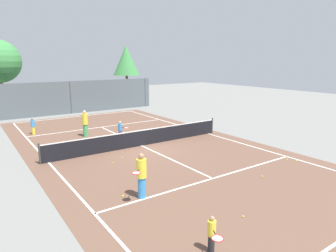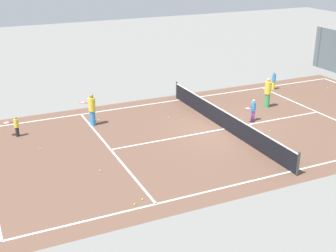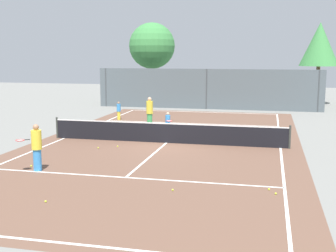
{
  "view_description": "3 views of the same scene",
  "coord_description": "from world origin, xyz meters",
  "px_view_note": "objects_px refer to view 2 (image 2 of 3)",
  "views": [
    {
      "loc": [
        -8.74,
        -15.53,
        5.15
      ],
      "look_at": [
        1.15,
        -1.23,
        1.33
      ],
      "focal_mm": 31.87,
      "sensor_mm": 36.0,
      "label": 1
    },
    {
      "loc": [
        19.34,
        -12.32,
        9.13
      ],
      "look_at": [
        0.11,
        -3.4,
        0.78
      ],
      "focal_mm": 48.78,
      "sensor_mm": 36.0,
      "label": 2
    },
    {
      "loc": [
        4.91,
        -20.93,
        4.37
      ],
      "look_at": [
        0.58,
        -2.17,
        1.22
      ],
      "focal_mm": 47.21,
      "sensor_mm": 36.0,
      "label": 3
    }
  ],
  "objects_px": {
    "player_0": "(274,81)",
    "tennis_ball_6": "(134,204)",
    "player_4": "(92,109)",
    "tennis_ball_1": "(169,117)",
    "tennis_ball_3": "(142,199)",
    "tennis_ball_4": "(183,120)",
    "player_3": "(253,110)",
    "tennis_ball_2": "(270,131)",
    "tennis_ball_5": "(40,149)",
    "ball_crate": "(239,126)",
    "player_1": "(16,126)",
    "tennis_ball_7": "(327,88)",
    "tennis_ball_0": "(100,171)",
    "tennis_ball_8": "(99,120)",
    "player_2": "(268,92)"
  },
  "relations": [
    {
      "from": "player_4",
      "to": "tennis_ball_8",
      "type": "distance_m",
      "value": 1.17
    },
    {
      "from": "tennis_ball_0",
      "to": "player_1",
      "type": "bearing_deg",
      "value": -154.12
    },
    {
      "from": "player_1",
      "to": "tennis_ball_2",
      "type": "distance_m",
      "value": 13.24
    },
    {
      "from": "player_1",
      "to": "tennis_ball_6",
      "type": "distance_m",
      "value": 9.4
    },
    {
      "from": "tennis_ball_1",
      "to": "tennis_ball_6",
      "type": "xyz_separation_m",
      "value": [
        8.03,
        -5.17,
        0.0
      ]
    },
    {
      "from": "player_3",
      "to": "tennis_ball_8",
      "type": "relative_size",
      "value": 19.07
    },
    {
      "from": "player_3",
      "to": "tennis_ball_1",
      "type": "height_order",
      "value": "player_3"
    },
    {
      "from": "player_3",
      "to": "tennis_ball_2",
      "type": "bearing_deg",
      "value": -2.13
    },
    {
      "from": "tennis_ball_6",
      "to": "player_2",
      "type": "bearing_deg",
      "value": 122.41
    },
    {
      "from": "tennis_ball_2",
      "to": "tennis_ball_3",
      "type": "bearing_deg",
      "value": -67.21
    },
    {
      "from": "ball_crate",
      "to": "tennis_ball_5",
      "type": "xyz_separation_m",
      "value": [
        -1.84,
        -10.13,
        -0.15
      ]
    },
    {
      "from": "player_3",
      "to": "player_4",
      "type": "relative_size",
      "value": 0.7
    },
    {
      "from": "player_0",
      "to": "tennis_ball_7",
      "type": "relative_size",
      "value": 18.54
    },
    {
      "from": "player_3",
      "to": "tennis_ball_0",
      "type": "relative_size",
      "value": 19.07
    },
    {
      "from": "ball_crate",
      "to": "tennis_ball_0",
      "type": "height_order",
      "value": "ball_crate"
    },
    {
      "from": "player_2",
      "to": "tennis_ball_8",
      "type": "distance_m",
      "value": 10.24
    },
    {
      "from": "tennis_ball_3",
      "to": "tennis_ball_8",
      "type": "xyz_separation_m",
      "value": [
        -9.1,
        1.01,
        0.0
      ]
    },
    {
      "from": "tennis_ball_1",
      "to": "tennis_ball_8",
      "type": "relative_size",
      "value": 1.0
    },
    {
      "from": "player_4",
      "to": "tennis_ball_4",
      "type": "xyz_separation_m",
      "value": [
        1.51,
        4.78,
        -0.89
      ]
    },
    {
      "from": "player_0",
      "to": "tennis_ball_3",
      "type": "xyz_separation_m",
      "value": [
        9.89,
        -13.63,
        -0.59
      ]
    },
    {
      "from": "tennis_ball_7",
      "to": "player_1",
      "type": "bearing_deg",
      "value": -90.5
    },
    {
      "from": "player_1",
      "to": "tennis_ball_4",
      "type": "xyz_separation_m",
      "value": [
        1.61,
        8.79,
        -0.54
      ]
    },
    {
      "from": "player_1",
      "to": "ball_crate",
      "type": "relative_size",
      "value": 2.54
    },
    {
      "from": "tennis_ball_0",
      "to": "tennis_ball_3",
      "type": "distance_m",
      "value": 3.13
    },
    {
      "from": "tennis_ball_4",
      "to": "tennis_ball_5",
      "type": "bearing_deg",
      "value": -86.01
    },
    {
      "from": "player_0",
      "to": "player_3",
      "type": "height_order",
      "value": "player_3"
    },
    {
      "from": "tennis_ball_0",
      "to": "tennis_ball_8",
      "type": "height_order",
      "value": "same"
    },
    {
      "from": "tennis_ball_2",
      "to": "tennis_ball_4",
      "type": "height_order",
      "value": "same"
    },
    {
      "from": "player_0",
      "to": "tennis_ball_7",
      "type": "xyz_separation_m",
      "value": [
        1.42,
        3.54,
        -0.59
      ]
    },
    {
      "from": "tennis_ball_6",
      "to": "tennis_ball_8",
      "type": "distance_m",
      "value": 9.42
    },
    {
      "from": "player_1",
      "to": "player_4",
      "type": "distance_m",
      "value": 4.02
    },
    {
      "from": "tennis_ball_0",
      "to": "tennis_ball_6",
      "type": "distance_m",
      "value": 3.26
    },
    {
      "from": "tennis_ball_2",
      "to": "tennis_ball_1",
      "type": "bearing_deg",
      "value": -136.05
    },
    {
      "from": "player_4",
      "to": "tennis_ball_1",
      "type": "xyz_separation_m",
      "value": [
        0.73,
        4.26,
        -0.89
      ]
    },
    {
      "from": "player_2",
      "to": "tennis_ball_3",
      "type": "relative_size",
      "value": 27.81
    },
    {
      "from": "player_1",
      "to": "ball_crate",
      "type": "bearing_deg",
      "value": 69.84
    },
    {
      "from": "tennis_ball_1",
      "to": "tennis_ball_2",
      "type": "relative_size",
      "value": 1.0
    },
    {
      "from": "player_0",
      "to": "tennis_ball_6",
      "type": "relative_size",
      "value": 18.54
    },
    {
      "from": "tennis_ball_3",
      "to": "tennis_ball_4",
      "type": "distance_m",
      "value": 8.8
    },
    {
      "from": "ball_crate",
      "to": "tennis_ball_6",
      "type": "distance_m",
      "value": 9.21
    },
    {
      "from": "ball_crate",
      "to": "tennis_ball_2",
      "type": "xyz_separation_m",
      "value": [
        0.96,
        1.33,
        -0.15
      ]
    },
    {
      "from": "ball_crate",
      "to": "tennis_ball_7",
      "type": "xyz_separation_m",
      "value": [
        -3.83,
        9.75,
        -0.15
      ]
    },
    {
      "from": "tennis_ball_2",
      "to": "player_0",
      "type": "bearing_deg",
      "value": 141.87
    },
    {
      "from": "tennis_ball_4",
      "to": "tennis_ball_5",
      "type": "distance_m",
      "value": 8.02
    },
    {
      "from": "tennis_ball_6",
      "to": "player_0",
      "type": "bearing_deg",
      "value": 125.74
    },
    {
      "from": "player_4",
      "to": "tennis_ball_5",
      "type": "height_order",
      "value": "player_4"
    },
    {
      "from": "tennis_ball_4",
      "to": "player_1",
      "type": "bearing_deg",
      "value": -100.41
    },
    {
      "from": "tennis_ball_0",
      "to": "tennis_ball_7",
      "type": "height_order",
      "value": "same"
    },
    {
      "from": "player_1",
      "to": "tennis_ball_1",
      "type": "height_order",
      "value": "player_1"
    },
    {
      "from": "player_1",
      "to": "tennis_ball_7",
      "type": "xyz_separation_m",
      "value": [
        0.18,
        20.67,
        -0.54
      ]
    }
  ]
}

